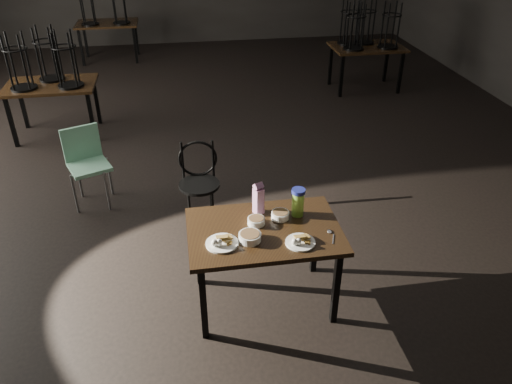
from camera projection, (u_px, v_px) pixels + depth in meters
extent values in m
plane|color=black|center=(210.00, 162.00, 6.45)|extent=(12.00, 12.00, 0.00)
cube|color=black|center=(264.00, 231.00, 3.91)|extent=(1.20, 0.80, 0.04)
cube|color=black|center=(203.00, 303.00, 3.76)|extent=(0.05, 0.05, 0.71)
cube|color=black|center=(336.00, 288.00, 3.90)|extent=(0.05, 0.05, 0.71)
cube|color=black|center=(198.00, 251.00, 4.30)|extent=(0.05, 0.05, 0.71)
cube|color=black|center=(315.00, 239.00, 4.44)|extent=(0.05, 0.05, 0.71)
cylinder|color=white|center=(222.00, 243.00, 3.73)|extent=(0.25, 0.25, 0.01)
cube|color=olive|center=(222.00, 235.00, 3.74)|extent=(0.09, 0.09, 0.04)
cube|color=olive|center=(226.00, 234.00, 3.74)|extent=(0.10, 0.10, 0.03)
ellipsoid|color=white|center=(214.00, 243.00, 3.67)|extent=(0.05, 0.05, 0.06)
ellipsoid|color=white|center=(219.00, 242.00, 3.68)|extent=(0.05, 0.05, 0.06)
cylinder|color=white|center=(300.00, 242.00, 3.74)|extent=(0.23, 0.23, 0.01)
cube|color=olive|center=(300.00, 234.00, 3.75)|extent=(0.08, 0.08, 0.04)
cube|color=olive|center=(304.00, 234.00, 3.75)|extent=(0.09, 0.10, 0.03)
ellipsoid|color=white|center=(294.00, 242.00, 3.69)|extent=(0.04, 0.04, 0.05)
ellipsoid|color=white|center=(299.00, 241.00, 3.69)|extent=(0.04, 0.04, 0.05)
cylinder|color=white|center=(256.00, 221.00, 3.94)|extent=(0.14, 0.14, 0.05)
cylinder|color=brown|center=(256.00, 219.00, 3.93)|extent=(0.12, 0.12, 0.01)
cylinder|color=white|center=(280.00, 215.00, 4.01)|extent=(0.15, 0.15, 0.06)
cylinder|color=brown|center=(280.00, 213.00, 4.00)|extent=(0.12, 0.12, 0.01)
cylinder|color=white|center=(250.00, 237.00, 3.76)|extent=(0.17, 0.17, 0.06)
cylinder|color=brown|center=(250.00, 235.00, 3.75)|extent=(0.15, 0.15, 0.01)
cube|color=#831760|center=(258.00, 201.00, 4.04)|extent=(0.09, 0.09, 0.23)
cube|color=#831760|center=(258.00, 187.00, 3.97)|extent=(0.09, 0.09, 0.07)
cylinder|color=#93DD41|center=(298.00, 204.00, 4.02)|extent=(0.13, 0.13, 0.21)
cylinder|color=navy|center=(299.00, 191.00, 3.95)|extent=(0.14, 0.14, 0.03)
ellipsoid|color=silver|center=(330.00, 231.00, 3.86)|extent=(0.05, 0.06, 0.01)
cube|color=silver|center=(333.00, 239.00, 3.78)|extent=(0.05, 0.12, 0.00)
cylinder|color=black|center=(199.00, 185.00, 5.04)|extent=(0.41, 0.41, 0.03)
torus|color=black|center=(198.00, 159.00, 5.08)|extent=(0.40, 0.04, 0.40)
cylinder|color=black|center=(211.00, 197.00, 5.27)|extent=(0.03, 0.03, 0.47)
cylinder|color=black|center=(189.00, 199.00, 5.24)|extent=(0.03, 0.03, 0.47)
cylinder|color=black|center=(190.00, 211.00, 5.05)|extent=(0.03, 0.03, 0.47)
cylinder|color=black|center=(213.00, 209.00, 5.08)|extent=(0.03, 0.03, 0.47)
cube|color=#7FC59E|center=(89.00, 166.00, 5.38)|extent=(0.52, 0.52, 0.04)
cube|color=#7FC59E|center=(81.00, 143.00, 5.40)|extent=(0.38, 0.18, 0.38)
cylinder|color=slate|center=(75.00, 194.00, 5.33)|extent=(0.03, 0.03, 0.46)
cylinder|color=slate|center=(107.00, 192.00, 5.38)|extent=(0.03, 0.03, 0.46)
cylinder|color=slate|center=(79.00, 179.00, 5.62)|extent=(0.03, 0.03, 0.46)
cylinder|color=slate|center=(110.00, 176.00, 5.66)|extent=(0.03, 0.03, 0.46)
cube|color=black|center=(50.00, 85.00, 6.81)|extent=(1.20, 0.80, 0.04)
cube|color=black|center=(11.00, 122.00, 6.66)|extent=(0.05, 0.05, 0.71)
cube|color=black|center=(92.00, 118.00, 6.81)|extent=(0.05, 0.05, 0.71)
cube|color=black|center=(23.00, 105.00, 7.20)|extent=(0.05, 0.05, 0.71)
cube|color=black|center=(97.00, 101.00, 7.35)|extent=(0.05, 0.05, 0.71)
cylinder|color=black|center=(24.00, 88.00, 6.62)|extent=(0.34, 0.34, 0.03)
torus|color=black|center=(15.00, 50.00, 6.36)|extent=(0.32, 0.32, 0.02)
cylinder|color=black|center=(27.00, 58.00, 6.53)|extent=(0.03, 0.03, 0.70)
cylinder|color=black|center=(11.00, 59.00, 6.50)|extent=(0.03, 0.03, 0.70)
cylinder|color=black|center=(7.00, 63.00, 6.34)|extent=(0.03, 0.03, 0.70)
cylinder|color=black|center=(24.00, 62.00, 6.36)|extent=(0.03, 0.03, 0.70)
cylinder|color=black|center=(71.00, 85.00, 6.71)|extent=(0.34, 0.34, 0.03)
torus|color=black|center=(63.00, 48.00, 6.45)|extent=(0.32, 0.32, 0.02)
cylinder|color=black|center=(74.00, 56.00, 6.61)|extent=(0.03, 0.03, 0.70)
cylinder|color=black|center=(59.00, 57.00, 6.59)|extent=(0.03, 0.03, 0.70)
cylinder|color=black|center=(56.00, 61.00, 6.42)|extent=(0.03, 0.03, 0.70)
cylinder|color=black|center=(72.00, 60.00, 6.45)|extent=(0.03, 0.03, 0.70)
cylinder|color=black|center=(52.00, 79.00, 6.94)|extent=(0.34, 0.34, 0.03)
torus|color=black|center=(44.00, 42.00, 6.68)|extent=(0.32, 0.32, 0.02)
cylinder|color=black|center=(55.00, 50.00, 6.85)|extent=(0.03, 0.03, 0.70)
cylinder|color=black|center=(40.00, 51.00, 6.82)|extent=(0.03, 0.03, 0.70)
cylinder|color=black|center=(37.00, 55.00, 6.66)|extent=(0.03, 0.03, 0.70)
cylinder|color=black|center=(53.00, 54.00, 6.68)|extent=(0.03, 0.03, 0.70)
cube|color=black|center=(367.00, 47.00, 8.45)|extent=(1.20, 0.80, 0.04)
cube|color=black|center=(342.00, 76.00, 8.31)|extent=(0.05, 0.05, 0.71)
cube|color=black|center=(401.00, 73.00, 8.45)|extent=(0.05, 0.05, 0.71)
cube|color=black|center=(331.00, 65.00, 8.85)|extent=(0.05, 0.05, 0.71)
cube|color=black|center=(386.00, 62.00, 8.99)|extent=(0.05, 0.05, 0.71)
cylinder|color=black|center=(353.00, 48.00, 8.27)|extent=(0.34, 0.34, 0.03)
torus|color=black|center=(357.00, 17.00, 8.01)|extent=(0.32, 0.32, 0.02)
cylinder|color=black|center=(359.00, 24.00, 8.18)|extent=(0.03, 0.03, 0.70)
cylinder|color=black|center=(348.00, 24.00, 8.15)|extent=(0.03, 0.03, 0.70)
cylinder|color=black|center=(352.00, 27.00, 7.98)|extent=(0.03, 0.03, 0.70)
cylinder|color=black|center=(364.00, 27.00, 8.01)|extent=(0.03, 0.03, 0.70)
cylinder|color=black|center=(388.00, 47.00, 8.35)|extent=(0.34, 0.34, 0.03)
torus|color=black|center=(392.00, 16.00, 8.09)|extent=(0.32, 0.32, 0.02)
cylinder|color=black|center=(394.00, 23.00, 8.26)|extent=(0.03, 0.03, 0.70)
cylinder|color=black|center=(383.00, 23.00, 8.23)|extent=(0.03, 0.03, 0.70)
cylinder|color=black|center=(387.00, 26.00, 8.06)|extent=(0.03, 0.03, 0.70)
cylinder|color=black|center=(399.00, 25.00, 8.09)|extent=(0.03, 0.03, 0.70)
cylinder|color=black|center=(364.00, 42.00, 8.59)|extent=(0.34, 0.34, 0.03)
torus|color=black|center=(367.00, 12.00, 8.33)|extent=(0.32, 0.32, 0.02)
cylinder|color=black|center=(370.00, 19.00, 8.49)|extent=(0.03, 0.03, 0.70)
cylinder|color=black|center=(359.00, 19.00, 8.47)|extent=(0.03, 0.03, 0.70)
cylinder|color=black|center=(363.00, 22.00, 8.30)|extent=(0.03, 0.03, 0.70)
cylinder|color=black|center=(374.00, 22.00, 8.33)|extent=(0.03, 0.03, 0.70)
cylinder|color=black|center=(347.00, 43.00, 8.55)|extent=(0.34, 0.34, 0.03)
torus|color=black|center=(350.00, 13.00, 8.29)|extent=(0.32, 0.32, 0.02)
cylinder|color=black|center=(353.00, 20.00, 8.45)|extent=(0.03, 0.03, 0.70)
cylinder|color=black|center=(342.00, 20.00, 8.43)|extent=(0.03, 0.03, 0.70)
cylinder|color=black|center=(345.00, 23.00, 8.26)|extent=(0.03, 0.03, 0.70)
cylinder|color=black|center=(357.00, 22.00, 8.29)|extent=(0.03, 0.03, 0.70)
cube|color=black|center=(107.00, 23.00, 9.94)|extent=(1.20, 0.80, 0.04)
cube|color=black|center=(81.00, 48.00, 9.80)|extent=(0.05, 0.05, 0.71)
cube|color=black|center=(135.00, 45.00, 9.94)|extent=(0.05, 0.05, 0.71)
cube|color=black|center=(85.00, 39.00, 10.34)|extent=(0.05, 0.05, 0.71)
cube|color=black|center=(137.00, 37.00, 10.48)|extent=(0.05, 0.05, 0.71)
cylinder|color=black|center=(90.00, 24.00, 9.76)|extent=(0.34, 0.34, 0.03)
cylinder|color=black|center=(93.00, 3.00, 9.66)|extent=(0.03, 0.03, 0.70)
cylinder|color=black|center=(82.00, 4.00, 9.64)|extent=(0.03, 0.03, 0.70)
cylinder|color=black|center=(81.00, 6.00, 9.47)|extent=(0.03, 0.03, 0.70)
cylinder|color=black|center=(92.00, 5.00, 9.50)|extent=(0.03, 0.03, 0.70)
cylinder|color=black|center=(122.00, 23.00, 9.84)|extent=(0.34, 0.34, 0.03)
cylinder|color=black|center=(124.00, 2.00, 9.75)|extent=(0.03, 0.03, 0.70)
cylinder|color=black|center=(114.00, 3.00, 9.72)|extent=(0.03, 0.03, 0.70)
cylinder|color=black|center=(113.00, 5.00, 9.55)|extent=(0.03, 0.03, 0.70)
cylinder|color=black|center=(124.00, 4.00, 9.58)|extent=(0.03, 0.03, 0.70)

